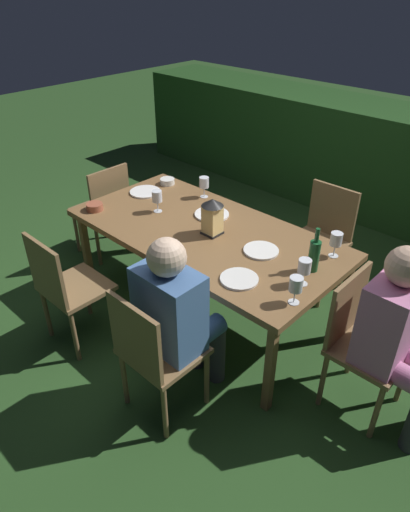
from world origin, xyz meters
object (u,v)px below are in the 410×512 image
Objects in this scene: green_bottle_on_table at (314,255)px; plate_b at (145,192)px; wine_glass_d at (157,197)px; plate_d at (212,214)px; dining_table at (205,236)px; plate_c at (261,251)px; chair_side_right_b at (322,235)px; chair_side_left_b at (154,351)px; wine_glass_a at (304,267)px; wine_glass_e at (336,240)px; plate_a at (239,279)px; person_in_blue at (178,313)px; chair_head_far at (361,338)px; wine_glass_c at (204,183)px; bowl_bread at (167,181)px; chair_head_near at (104,207)px; lantern_centerpiece at (212,215)px; wine_glass_b at (296,285)px; bowl_olives at (95,207)px; chair_side_left_a at (66,286)px; person_in_pink at (400,334)px.

green_bottle_on_table reaches higher than plate_b.
wine_glass_d is 0.66× the size of plate_d.
plate_c reaches higher than dining_table.
chair_side_right_b is 0.92m from plate_d.
dining_table is 11.71× the size of wine_glass_d.
wine_glass_a is at bearing 63.18° from chair_side_left_b.
green_bottle_on_table is 1.72× the size of wine_glass_e.
chair_side_right_b reaches higher than plate_a.
person_in_blue is 3.96× the size of green_bottle_on_table.
chair_head_far is 1.19m from chair_side_right_b.
wine_glass_c reaches higher than plate_d.
dining_table is 16.17× the size of bowl_bread.
plate_d is at bearing -36.45° from wine_glass_c.
wine_glass_a is at bearing -6.76° from plate_b.
chair_head_near is 0.64m from bowl_bread.
lantern_centerpiece is at bearing -8.18° from plate_b.
lantern_centerpiece reaches higher than wine_glass_a.
wine_glass_d is (-0.91, 0.66, 0.20)m from person_in_blue.
wine_glass_b is (0.47, 0.63, 0.35)m from chair_side_left_b.
chair_head_far is 7.11× the size of bowl_bread.
plate_b is 1.99× the size of bowl_olives.
chair_side_left_a reaches higher than plate_b.
dining_table is 15.63× the size of bowl_olives.
person_in_pink reaches higher than chair_side_left_b.
plate_b is at bearing 171.82° from lantern_centerpiece.
bowl_bread is (-1.25, 0.32, 0.02)m from plate_c.
wine_glass_c is 0.73× the size of plate_a.
wine_glass_b reaches higher than plate_c.
chair_head_far reaches higher than bowl_bread.
person_in_blue reaches higher than plate_b.
plate_a is at bearing -17.19° from plate_b.
chair_head_near is (-1.68, -0.89, 0.00)m from chair_side_right_b.
chair_side_right_b is at bearing 30.81° from wine_glass_c.
chair_side_left_a is 1.16m from plate_d.
wine_glass_a is at bearing 37.17° from plate_a.
chair_side_left_b reaches higher than bowl_bread.
plate_d is (1.12, 0.20, 0.24)m from chair_head_near.
plate_b is (-1.71, 0.38, -0.11)m from wine_glass_b.
chair_side_left_b is 1.00× the size of chair_side_right_b.
dining_table is 0.82m from person_in_blue.
bowl_olives is at bearing -93.41° from bowl_bread.
plate_c is at bearing 106.34° from plate_a.
lantern_centerpiece is 0.89m from wine_glass_b.
wine_glass_c is at bearing 58.92° from bowl_olives.
plate_a is (1.02, -0.27, -0.11)m from wine_glass_d.
person_in_blue is at bearing -15.16° from bowl_olives.
plate_c is at bearing 88.78° from person_in_blue.
bowl_bread is (-1.61, 0.27, -0.08)m from green_bottle_on_table.
wine_glass_a is at bearing 109.08° from wine_glass_b.
chair_side_left_a is (-1.68, -0.89, 0.00)m from chair_head_far.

